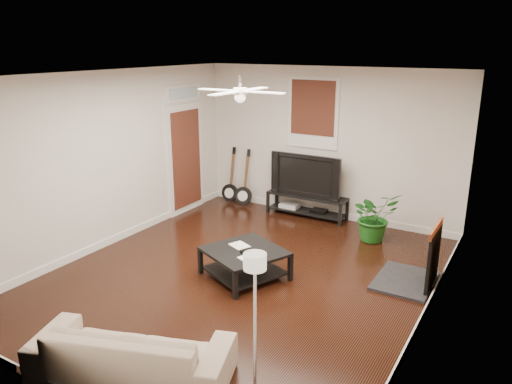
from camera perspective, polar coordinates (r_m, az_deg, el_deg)
room at (r=6.62m, az=-1.76°, el=1.21°), size 5.01×6.01×2.81m
brick_accent at (r=6.69m, az=21.45°, el=0.19°), size 0.02×2.20×2.80m
fireplace at (r=7.05m, az=18.32°, el=-6.80°), size 0.80×1.10×0.92m
window_back at (r=9.23m, az=6.61°, el=9.05°), size 1.00×0.06×1.30m
door_left at (r=9.56m, az=-8.19°, el=5.00°), size 0.08×1.00×2.50m
tv_stand at (r=9.44m, az=5.89°, el=-1.57°), size 1.55×0.41×0.43m
tv at (r=9.28m, az=6.05°, el=2.07°), size 1.39×0.18×0.80m
coffee_table at (r=7.02m, az=-1.32°, el=-8.26°), size 1.29×1.29×0.41m
sofa at (r=5.23m, az=-14.19°, el=-17.41°), size 2.10×1.36×0.57m
floor_lamp at (r=4.29m, az=-0.12°, el=-16.86°), size 0.33×0.33×1.60m
potted_plant at (r=8.43m, az=13.54°, el=-2.74°), size 1.00×1.02×0.85m
guitar_left at (r=10.12m, az=-3.08°, el=1.93°), size 0.37×0.27×1.17m
guitar_right at (r=9.91m, az=-1.49°, el=1.63°), size 0.40×0.31×1.17m
ceiling_fan at (r=6.40m, az=-1.86°, el=11.60°), size 1.24×1.24×0.32m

